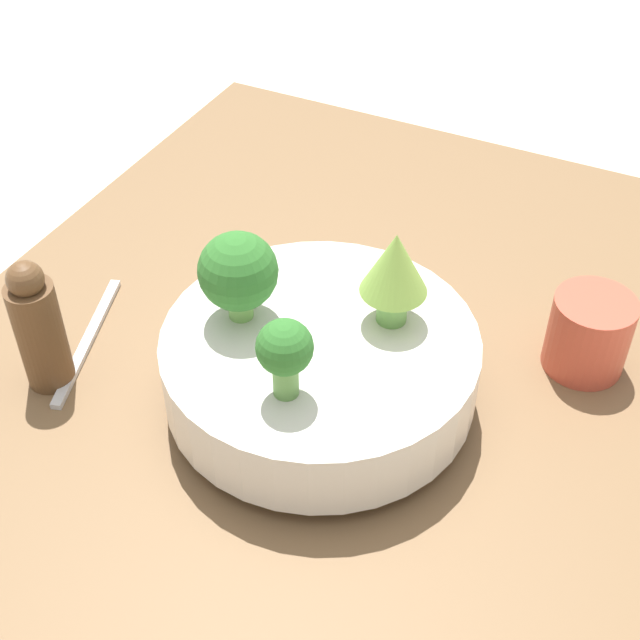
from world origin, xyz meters
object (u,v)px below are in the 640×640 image
at_px(bowl, 320,365).
at_px(fork, 89,339).
at_px(cup, 589,334).
at_px(pepper_mill, 39,328).

xyz_separation_m(bowl, fork, (0.03, -0.24, -0.04)).
relative_size(cup, fork, 0.44).
bearing_deg(bowl, pepper_mill, -70.09).
distance_m(pepper_mill, fork, 0.08).
relative_size(pepper_mill, fork, 0.78).
height_order(bowl, fork, bowl).
bearing_deg(pepper_mill, cup, 118.53).
distance_m(bowl, fork, 0.24).
xyz_separation_m(bowl, pepper_mill, (0.09, -0.24, 0.02)).
distance_m(bowl, cup, 0.25).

